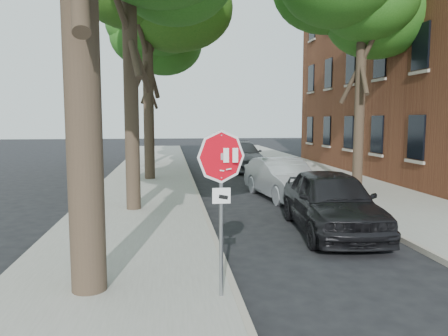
# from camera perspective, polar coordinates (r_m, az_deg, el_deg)

# --- Properties ---
(ground) EXTENTS (120.00, 120.00, 0.00)m
(ground) POSITION_cam_1_polar(r_m,az_deg,el_deg) (7.32, 5.32, -16.83)
(ground) COLOR black
(ground) RESTS_ON ground
(sidewalk_left) EXTENTS (4.00, 55.00, 0.12)m
(sidewalk_left) POSITION_cam_1_polar(r_m,az_deg,el_deg) (18.80, -10.20, -2.35)
(sidewalk_left) COLOR gray
(sidewalk_left) RESTS_ON ground
(sidewalk_right) EXTENTS (4.00, 55.00, 0.12)m
(sidewalk_right) POSITION_cam_1_polar(r_m,az_deg,el_deg) (20.21, 14.64, -1.85)
(sidewalk_right) COLOR gray
(sidewalk_right) RESTS_ON ground
(curb_left) EXTENTS (0.12, 55.00, 0.13)m
(curb_left) POSITION_cam_1_polar(r_m,az_deg,el_deg) (18.80, -3.95, -2.25)
(curb_left) COLOR #9E9384
(curb_left) RESTS_ON ground
(curb_right) EXTENTS (0.12, 55.00, 0.13)m
(curb_right) POSITION_cam_1_polar(r_m,az_deg,el_deg) (19.54, 9.05, -1.98)
(curb_right) COLOR #9E9384
(curb_right) RESTS_ON ground
(stop_sign) EXTENTS (0.76, 0.34, 2.61)m
(stop_sign) POSITION_cam_1_polar(r_m,az_deg,el_deg) (6.65, -0.36, -1.68)
(stop_sign) COLOR gray
(stop_sign) RESTS_ON sidewalk_left
(tree_mid_b) EXTENTS (5.88, 5.46, 10.36)m
(tree_mid_b) POSITION_cam_1_polar(r_m,az_deg,el_deg) (21.33, -10.12, 20.17)
(tree_mid_b) COLOR black
(tree_mid_b) RESTS_ON sidewalk_left
(tree_far) EXTENTS (5.29, 4.91, 9.33)m
(tree_far) POSITION_cam_1_polar(r_m,az_deg,el_deg) (28.04, -9.97, 15.18)
(tree_far) COLOR black
(tree_far) RESTS_ON sidewalk_left
(tree_right) EXTENTS (5.29, 4.91, 9.33)m
(tree_right) POSITION_cam_1_polar(r_m,az_deg,el_deg) (18.77, 17.49, 19.44)
(tree_right) COLOR black
(tree_right) RESTS_ON sidewalk_right
(car_a) EXTENTS (2.27, 4.85, 1.61)m
(car_a) POSITION_cam_1_polar(r_m,az_deg,el_deg) (11.47, 13.84, -4.24)
(car_a) COLOR black
(car_a) RESTS_ON ground
(car_b) EXTENTS (2.14, 4.60, 1.46)m
(car_b) POSITION_cam_1_polar(r_m,az_deg,el_deg) (16.06, 7.61, -1.37)
(car_b) COLOR #A4A6AC
(car_b) RESTS_ON ground
(car_c) EXTENTS (2.27, 5.56, 1.61)m
(car_c) POSITION_cam_1_polar(r_m,az_deg,el_deg) (24.95, 2.16, 1.61)
(car_c) COLOR #525358
(car_c) RESTS_ON ground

